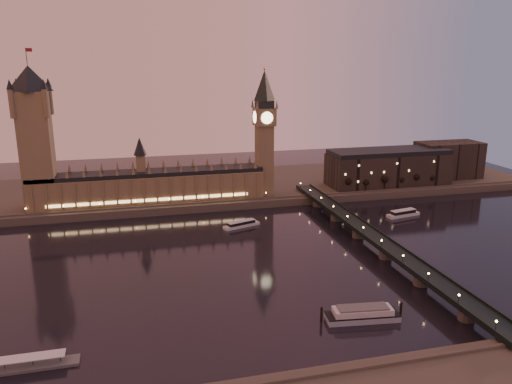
{
  "coord_description": "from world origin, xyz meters",
  "views": [
    {
      "loc": [
        -52.28,
        -271.26,
        115.7
      ],
      "look_at": [
        25.22,
        35.0,
        31.82
      ],
      "focal_mm": 35.0,
      "sensor_mm": 36.0,
      "label": 1
    }
  ],
  "objects_px": {
    "cruise_boat_a": "(241,224)",
    "cruise_boat_b": "(403,213)",
    "moored_barge": "(362,314)",
    "pontoon_pier": "(21,366)"
  },
  "relations": [
    {
      "from": "cruise_boat_a",
      "to": "moored_barge",
      "type": "bearing_deg",
      "value": -98.51
    },
    {
      "from": "cruise_boat_b",
      "to": "pontoon_pier",
      "type": "distance_m",
      "value": 281.64
    },
    {
      "from": "cruise_boat_b",
      "to": "moored_barge",
      "type": "height_order",
      "value": "moored_barge"
    },
    {
      "from": "pontoon_pier",
      "to": "cruise_boat_a",
      "type": "bearing_deg",
      "value": 50.47
    },
    {
      "from": "cruise_boat_b",
      "to": "pontoon_pier",
      "type": "bearing_deg",
      "value": -161.64
    },
    {
      "from": "cruise_boat_a",
      "to": "cruise_boat_b",
      "type": "bearing_deg",
      "value": -21.07
    },
    {
      "from": "moored_barge",
      "to": "cruise_boat_a",
      "type": "bearing_deg",
      "value": 106.87
    },
    {
      "from": "cruise_boat_a",
      "to": "moored_barge",
      "type": "distance_m",
      "value": 144.9
    },
    {
      "from": "cruise_boat_b",
      "to": "moored_barge",
      "type": "distance_m",
      "value": 169.79
    },
    {
      "from": "cruise_boat_a",
      "to": "pontoon_pier",
      "type": "bearing_deg",
      "value": -147.97
    }
  ]
}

